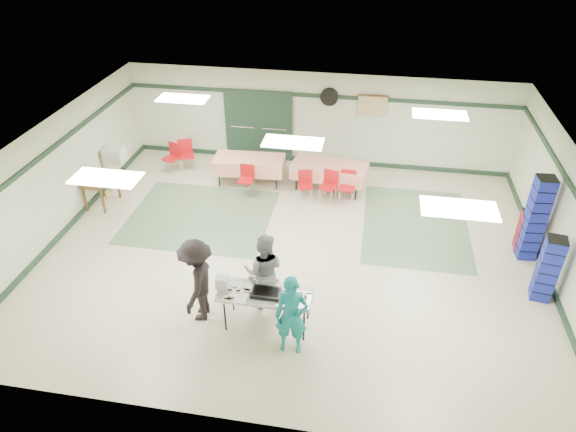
% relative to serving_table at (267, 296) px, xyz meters
% --- Properties ---
extents(floor, '(11.00, 11.00, 0.00)m').
position_rel_serving_table_xyz_m(floor, '(0.09, 2.38, -0.71)').
color(floor, beige).
rests_on(floor, ground).
extents(ceiling, '(11.00, 11.00, 0.00)m').
position_rel_serving_table_xyz_m(ceiling, '(0.09, 2.38, 1.99)').
color(ceiling, silver).
rests_on(ceiling, wall_back).
extents(wall_back, '(11.00, 0.00, 11.00)m').
position_rel_serving_table_xyz_m(wall_back, '(0.09, 6.88, 0.64)').
color(wall_back, beige).
rests_on(wall_back, floor).
extents(wall_front, '(11.00, 0.00, 11.00)m').
position_rel_serving_table_xyz_m(wall_front, '(0.09, -2.12, 0.64)').
color(wall_front, beige).
rests_on(wall_front, floor).
extents(wall_left, '(0.00, 9.00, 9.00)m').
position_rel_serving_table_xyz_m(wall_left, '(-5.41, 2.38, 0.64)').
color(wall_left, beige).
rests_on(wall_left, floor).
extents(wall_right, '(0.00, 9.00, 9.00)m').
position_rel_serving_table_xyz_m(wall_right, '(5.59, 2.38, 0.64)').
color(wall_right, beige).
rests_on(wall_right, floor).
extents(trim_back, '(11.00, 0.06, 0.10)m').
position_rel_serving_table_xyz_m(trim_back, '(0.09, 6.85, 1.34)').
color(trim_back, '#1C3425').
rests_on(trim_back, wall_back).
extents(baseboard_back, '(11.00, 0.06, 0.12)m').
position_rel_serving_table_xyz_m(baseboard_back, '(0.09, 6.85, -0.65)').
color(baseboard_back, '#1C3425').
rests_on(baseboard_back, floor).
extents(trim_left, '(0.06, 9.00, 0.10)m').
position_rel_serving_table_xyz_m(trim_left, '(-5.38, 2.38, 1.34)').
color(trim_left, '#1C3425').
rests_on(trim_left, wall_back).
extents(baseboard_left, '(0.06, 9.00, 0.12)m').
position_rel_serving_table_xyz_m(baseboard_left, '(-5.38, 2.38, -0.65)').
color(baseboard_left, '#1C3425').
rests_on(baseboard_left, floor).
extents(trim_right, '(0.06, 9.00, 0.10)m').
position_rel_serving_table_xyz_m(trim_right, '(5.56, 2.38, 1.34)').
color(trim_right, '#1C3425').
rests_on(trim_right, wall_back).
extents(baseboard_right, '(0.06, 9.00, 0.12)m').
position_rel_serving_table_xyz_m(baseboard_right, '(5.56, 2.38, -0.65)').
color(baseboard_right, '#1C3425').
rests_on(baseboard_right, floor).
extents(green_patch_a, '(3.50, 3.00, 0.01)m').
position_rel_serving_table_xyz_m(green_patch_a, '(-2.41, 3.38, -0.71)').
color(green_patch_a, '#627D5B').
rests_on(green_patch_a, floor).
extents(green_patch_b, '(2.50, 3.50, 0.01)m').
position_rel_serving_table_xyz_m(green_patch_b, '(2.89, 3.88, -0.71)').
color(green_patch_b, '#627D5B').
rests_on(green_patch_b, floor).
extents(double_door_left, '(0.90, 0.06, 2.10)m').
position_rel_serving_table_xyz_m(double_door_left, '(-2.11, 6.82, 0.34)').
color(double_door_left, gray).
rests_on(double_door_left, floor).
extents(double_door_right, '(0.90, 0.06, 2.10)m').
position_rel_serving_table_xyz_m(double_door_right, '(-1.16, 6.82, 0.34)').
color(double_door_right, gray).
rests_on(double_door_right, floor).
extents(door_frame, '(2.00, 0.03, 2.15)m').
position_rel_serving_table_xyz_m(door_frame, '(-1.64, 6.80, 0.34)').
color(door_frame, '#1C3425').
rests_on(door_frame, floor).
extents(wall_fan, '(0.50, 0.10, 0.50)m').
position_rel_serving_table_xyz_m(wall_fan, '(0.39, 6.82, 1.34)').
color(wall_fan, black).
rests_on(wall_fan, wall_back).
extents(scroll_banner, '(0.80, 0.02, 0.60)m').
position_rel_serving_table_xyz_m(scroll_banner, '(1.59, 6.82, 1.14)').
color(scroll_banner, '#D4BE84').
rests_on(scroll_banner, wall_back).
extents(serving_table, '(1.70, 0.69, 0.76)m').
position_rel_serving_table_xyz_m(serving_table, '(0.00, 0.00, 0.00)').
color(serving_table, '#BABAB5').
rests_on(serving_table, floor).
extents(sheet_tray_right, '(0.60, 0.46, 0.02)m').
position_rel_serving_table_xyz_m(sheet_tray_right, '(0.52, -0.10, 0.06)').
color(sheet_tray_right, silver).
rests_on(sheet_tray_right, serving_table).
extents(sheet_tray_mid, '(0.58, 0.44, 0.02)m').
position_rel_serving_table_xyz_m(sheet_tray_mid, '(-0.13, 0.17, 0.06)').
color(sheet_tray_mid, silver).
rests_on(sheet_tray_mid, serving_table).
extents(sheet_tray_left, '(0.58, 0.44, 0.02)m').
position_rel_serving_table_xyz_m(sheet_tray_left, '(-0.60, -0.16, 0.06)').
color(sheet_tray_left, silver).
rests_on(sheet_tray_left, serving_table).
extents(baking_pan, '(0.53, 0.33, 0.08)m').
position_rel_serving_table_xyz_m(baking_pan, '(-0.00, -0.03, 0.09)').
color(baking_pan, black).
rests_on(baking_pan, serving_table).
extents(foam_box_stack, '(0.22, 0.21, 0.26)m').
position_rel_serving_table_xyz_m(foam_box_stack, '(-0.82, 0.02, 0.18)').
color(foam_box_stack, white).
rests_on(foam_box_stack, serving_table).
extents(volunteer_teal, '(0.59, 0.40, 1.58)m').
position_rel_serving_table_xyz_m(volunteer_teal, '(0.54, -0.52, 0.08)').
color(volunteer_teal, '#137A84').
rests_on(volunteer_teal, floor).
extents(volunteer_grey, '(0.84, 0.68, 1.64)m').
position_rel_serving_table_xyz_m(volunteer_grey, '(-0.16, 0.55, 0.11)').
color(volunteer_grey, gray).
rests_on(volunteer_grey, floor).
extents(volunteer_dark, '(0.71, 1.15, 1.73)m').
position_rel_serving_table_xyz_m(volunteer_dark, '(-1.31, 0.02, 0.16)').
color(volunteer_dark, black).
rests_on(volunteer_dark, floor).
extents(dining_table_a, '(2.08, 1.16, 0.77)m').
position_rel_serving_table_xyz_m(dining_table_a, '(0.61, 5.30, -0.14)').
color(dining_table_a, red).
rests_on(dining_table_a, floor).
extents(dining_table_b, '(1.93, 0.94, 0.77)m').
position_rel_serving_table_xyz_m(dining_table_b, '(-1.59, 5.30, -0.14)').
color(dining_table_b, red).
rests_on(dining_table_b, floor).
extents(chair_a, '(0.49, 0.49, 0.84)m').
position_rel_serving_table_xyz_m(chair_a, '(0.68, 4.73, -0.20)').
color(chair_a, red).
rests_on(chair_a, floor).
extents(chair_b, '(0.43, 0.44, 0.78)m').
position_rel_serving_table_xyz_m(chair_b, '(0.05, 4.73, -0.24)').
color(chair_b, red).
rests_on(chair_b, floor).
extents(chair_c, '(0.44, 0.44, 0.87)m').
position_rel_serving_table_xyz_m(chair_c, '(1.14, 4.74, -0.18)').
color(chair_c, red).
rests_on(chair_c, floor).
extents(chair_d, '(0.40, 0.41, 0.81)m').
position_rel_serving_table_xyz_m(chair_d, '(-1.53, 4.73, -0.22)').
color(chair_d, red).
rests_on(chair_d, floor).
extents(chair_loose_a, '(0.56, 0.56, 0.90)m').
position_rel_serving_table_xyz_m(chair_loose_a, '(-3.57, 5.78, -0.16)').
color(chair_loose_a, red).
rests_on(chair_loose_a, floor).
extents(chair_loose_b, '(0.52, 0.52, 0.86)m').
position_rel_serving_table_xyz_m(chair_loose_b, '(-3.88, 5.58, -0.19)').
color(chair_loose_b, red).
rests_on(chair_loose_b, floor).
extents(crate_stack_blue_a, '(0.42, 0.42, 1.43)m').
position_rel_serving_table_xyz_m(crate_stack_blue_a, '(5.24, 1.67, 0.00)').
color(crate_stack_blue_a, '#1B20A2').
rests_on(crate_stack_blue_a, floor).
extents(crate_stack_red, '(0.42, 0.42, 0.99)m').
position_rel_serving_table_xyz_m(crate_stack_red, '(5.24, 3.28, -0.21)').
color(crate_stack_red, maroon).
rests_on(crate_stack_red, floor).
extents(crate_stack_blue_b, '(0.41, 0.41, 1.99)m').
position_rel_serving_table_xyz_m(crate_stack_blue_b, '(5.24, 3.05, 0.28)').
color(crate_stack_blue_b, '#1B20A2').
rests_on(crate_stack_blue_b, floor).
extents(printer_table, '(0.66, 0.98, 0.74)m').
position_rel_serving_table_xyz_m(printer_table, '(-5.06, 3.53, -0.06)').
color(printer_table, brown).
rests_on(printer_table, floor).
extents(office_printer, '(0.52, 0.46, 0.40)m').
position_rel_serving_table_xyz_m(office_printer, '(-5.06, 4.51, 0.23)').
color(office_printer, beige).
rests_on(office_printer, printer_table).
extents(broom, '(0.05, 0.21, 1.28)m').
position_rel_serving_table_xyz_m(broom, '(-5.14, 3.97, -0.05)').
color(broom, brown).
rests_on(broom, floor).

